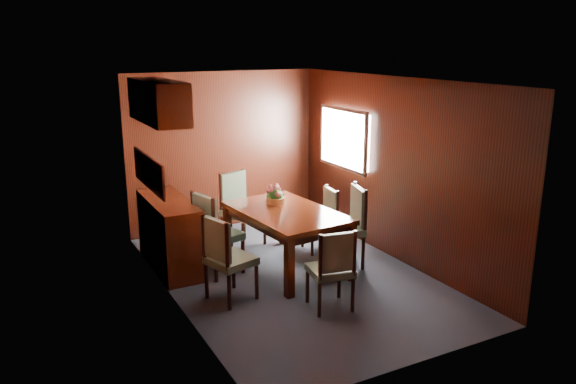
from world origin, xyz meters
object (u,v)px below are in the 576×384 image
dining_table (286,218)px  chair_right_near (349,221)px  chair_left_near (225,254)px  sideboard (170,234)px  chair_head (333,266)px  flower_centerpiece (276,194)px

dining_table → chair_right_near: (0.77, -0.27, -0.08)m
chair_left_near → sideboard: bearing=175.4°
sideboard → chair_head: (1.20, -2.00, 0.06)m
chair_left_near → chair_head: 1.19m
sideboard → dining_table: bearing=-28.7°
sideboard → chair_left_near: size_ratio=1.40×
dining_table → chair_left_near: 1.18m
chair_left_near → flower_centerpiece: 1.43m
chair_left_near → chair_right_near: chair_right_near is taller
sideboard → chair_right_near: chair_right_near is taller
dining_table → chair_head: 1.30m
sideboard → dining_table: size_ratio=0.81×
flower_centerpiece → sideboard: bearing=164.8°
dining_table → chair_head: (-0.11, -1.28, -0.15)m
dining_table → chair_left_near: chair_left_near is taller
dining_table → chair_right_near: size_ratio=1.64×
chair_head → flower_centerpiece: 1.69m
chair_right_near → sideboard: bearing=80.6°
dining_table → flower_centerpiece: (0.03, 0.35, 0.24)m
chair_left_near → chair_right_near: bearing=81.9°
dining_table → chair_left_near: size_ratio=1.73×
chair_left_near → dining_table: bearing=101.0°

